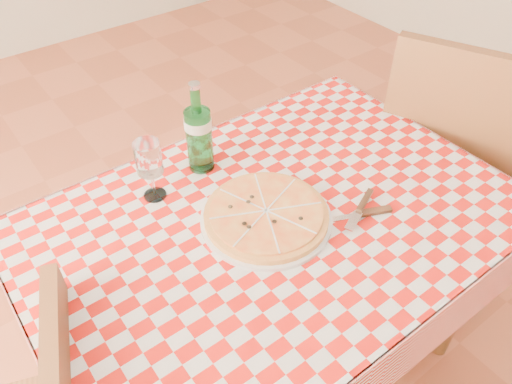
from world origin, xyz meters
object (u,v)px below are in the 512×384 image
wine_glass (151,171)px  water_bottle (198,128)px  pizza_plate (266,214)px  chair_near (448,149)px  dining_table (275,242)px

wine_glass → water_bottle: bearing=9.8°
pizza_plate → wine_glass: 0.33m
chair_near → wine_glass: 1.11m
dining_table → wine_glass: bearing=128.4°
water_bottle → wine_glass: (-0.17, -0.03, -0.05)m
pizza_plate → chair_near: bearing=0.9°
pizza_plate → wine_glass: size_ratio=1.93×
dining_table → water_bottle: bearing=97.9°
dining_table → pizza_plate: bearing=164.1°
water_bottle → wine_glass: bearing=-170.2°
chair_near → pizza_plate: chair_near is taller
chair_near → wine_glass: size_ratio=5.68×
wine_glass → chair_near: bearing=-13.4°
dining_table → pizza_plate: pizza_plate is taller
dining_table → chair_near: chair_near is taller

